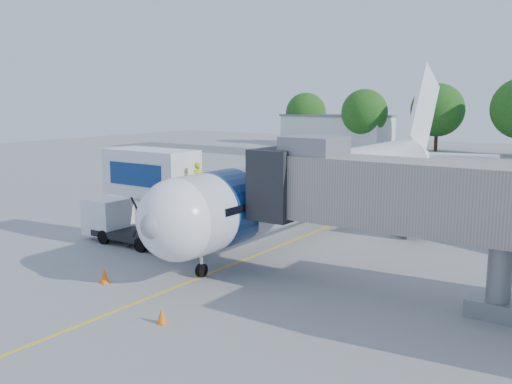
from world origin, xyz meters
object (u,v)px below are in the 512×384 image
Objects in this scene: aircraft at (336,180)px; jet_bridge at (388,194)px; catering_hiloader at (144,198)px; ground_tug at (118,300)px.

aircraft is 13.77m from jet_bridge.
catering_hiloader is 11.14m from ground_tug.
jet_bridge is 11.53m from ground_tug.
catering_hiloader reaches higher than ground_tug.
aircraft reaches higher than ground_tug.
aircraft is 19.60m from ground_tug.
ground_tug is (0.86, -19.46, -2.15)m from aircraft.
catering_hiloader is (-6.26, -11.12, -0.18)m from aircraft.
catering_hiloader is at bearing -119.36° from aircraft.
jet_bridge reaches higher than ground_tug.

